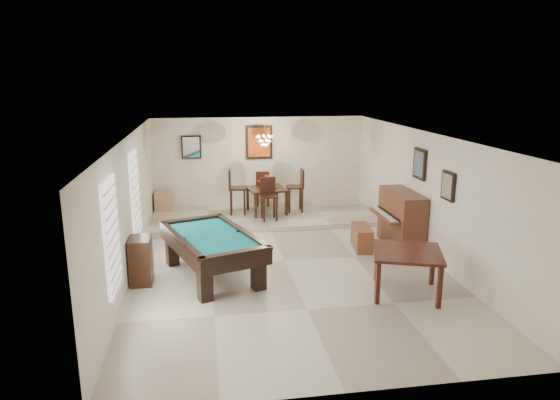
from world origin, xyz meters
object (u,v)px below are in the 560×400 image
object	(u,v)px
square_table	(406,273)
dining_chair_west	(238,192)
pool_table	(213,256)
flower_vase	(266,179)
piano_bench	(362,238)
chandelier	(264,137)
dining_chair_north	(263,188)
dining_chair_east	(295,190)
corner_bench	(163,201)
dining_chair_south	(269,199)
upright_piano	(395,220)
apothecary_chest	(141,260)
dining_table	(267,198)

from	to	relation	value
square_table	dining_chair_west	size ratio (longest dim) A/B	0.94
pool_table	flower_vase	world-z (taller)	flower_vase
piano_bench	chandelier	distance (m)	3.79
dining_chair_north	dining_chair_west	xyz separation A→B (m)	(-0.77, -0.77, 0.09)
dining_chair_east	corner_bench	xyz separation A→B (m)	(-3.56, 0.75, -0.34)
piano_bench	dining_chair_west	distance (m)	3.86
dining_chair_south	upright_piano	bearing A→B (deg)	-44.05
flower_vase	chandelier	world-z (taller)	chandelier
apothecary_chest	pool_table	bearing A→B (deg)	5.17
flower_vase	corner_bench	bearing A→B (deg)	164.77
dining_table	dining_chair_south	bearing A→B (deg)	-92.23
apothecary_chest	corner_bench	distance (m)	4.84
square_table	dining_chair_south	bearing A→B (deg)	111.38
dining_table	dining_chair_east	distance (m)	0.80
dining_table	chandelier	distance (m)	1.69
apothecary_chest	dining_table	world-z (taller)	dining_table
chandelier	pool_table	bearing A→B (deg)	-111.37
upright_piano	pool_table	bearing A→B (deg)	-165.22
apothecary_chest	dining_chair_east	distance (m)	5.47
piano_bench	dining_chair_east	bearing A→B (deg)	108.50
flower_vase	dining_chair_north	size ratio (longest dim) A/B	0.25
apothecary_chest	corner_bench	bearing A→B (deg)	89.20
square_table	upright_piano	size ratio (longest dim) A/B	0.75
pool_table	piano_bench	world-z (taller)	pool_table
pool_table	apothecary_chest	xyz separation A→B (m)	(-1.30, -0.12, 0.03)
dining_chair_west	chandelier	bearing A→B (deg)	-99.56
piano_bench	chandelier	bearing A→B (deg)	123.94
dining_chair_east	square_table	bearing A→B (deg)	12.54
dining_chair_north	apothecary_chest	bearing A→B (deg)	66.90
flower_vase	dining_chair_east	xyz separation A→B (m)	(0.78, 0.01, -0.34)
square_table	flower_vase	xyz separation A→B (m)	(-1.76, 5.30, 0.65)
flower_vase	dining_chair_south	distance (m)	0.82
pool_table	dining_table	bearing A→B (deg)	49.25
dining_table	dining_chair_east	xyz separation A→B (m)	(0.78, 0.01, 0.19)
dining_chair_west	pool_table	bearing A→B (deg)	174.76
corner_bench	dining_chair_south	bearing A→B (deg)	-28.23
dining_table	dining_chair_north	world-z (taller)	dining_chair_north
apothecary_chest	chandelier	distance (m)	5.10
piano_bench	chandelier	size ratio (longest dim) A/B	1.50
dining_chair_north	dining_chair_south	bearing A→B (deg)	96.49
upright_piano	corner_bench	distance (m)	6.42
dining_chair_west	apothecary_chest	bearing A→B (deg)	158.84
square_table	dining_table	xyz separation A→B (m)	(-1.76, 5.30, 0.13)
flower_vase	dining_chair_north	xyz separation A→B (m)	(-0.01, 0.77, -0.42)
dining_chair_north	corner_bench	size ratio (longest dim) A/B	1.86
piano_bench	dining_table	bearing A→B (deg)	121.18
chandelier	apothecary_chest	bearing A→B (deg)	-125.53
piano_bench	chandelier	xyz separation A→B (m)	(-1.81, 2.70, 1.95)
square_table	dining_chair_north	distance (m)	6.33
piano_bench	apothecary_chest	distance (m)	4.75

